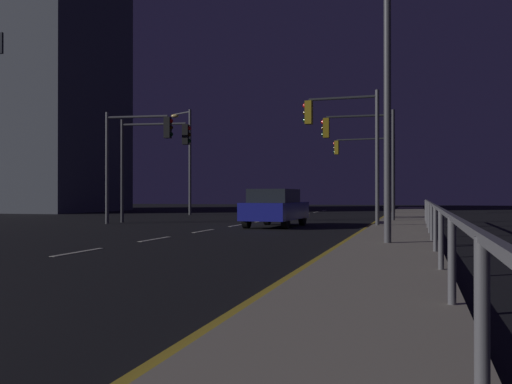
{
  "coord_description": "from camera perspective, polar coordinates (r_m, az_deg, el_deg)",
  "views": [
    {
      "loc": [
        7.56,
        -2.52,
        1.33
      ],
      "look_at": [
        -1.47,
        29.19,
        1.5
      ],
      "focal_mm": 39.88,
      "sensor_mm": 36.0,
      "label": 1
    }
  ],
  "objects": [
    {
      "name": "traffic_light_overhead_east",
      "position": [
        27.61,
        10.5,
        4.82
      ],
      "size": [
        3.48,
        0.34,
        5.2
      ],
      "color": "#38383D",
      "rests_on": "sidewalk_right"
    },
    {
      "name": "traffic_light_near_left",
      "position": [
        39.71,
        11.04,
        3.39
      ],
      "size": [
        4.23,
        0.59,
        5.27
      ],
      "color": "#2D3033",
      "rests_on": "sidewalk_right"
    },
    {
      "name": "traffic_light_mid_right",
      "position": [
        27.68,
        -10.34,
        4.18
      ],
      "size": [
        3.49,
        0.63,
        4.97
      ],
      "color": "#38383D",
      "rests_on": "ground"
    },
    {
      "name": "street_lamp_corner",
      "position": [
        14.67,
        13.86,
        11.96
      ],
      "size": [
        1.5,
        1.07,
        7.18
      ],
      "color": "#4C4C51",
      "rests_on": "sidewalk_right"
    },
    {
      "name": "traffic_light_mid_left",
      "position": [
        26.6,
        -11.99,
        4.6
      ],
      "size": [
        3.24,
        0.55,
        5.15
      ],
      "color": "#4C4C51",
      "rests_on": "ground"
    },
    {
      "name": "car",
      "position": [
        23.57,
        1.95,
        -1.53
      ],
      "size": [
        1.99,
        4.47,
        1.57
      ],
      "color": "navy",
      "rests_on": "ground"
    },
    {
      "name": "lane_edge_line",
      "position": [
        25.13,
        11.33,
        -3.31
      ],
      "size": [
        0.14,
        53.0,
        0.01
      ],
      "color": "gold",
      "rests_on": "ground"
    },
    {
      "name": "lane_markings_center",
      "position": [
        24.74,
        -1.92,
        -3.36
      ],
      "size": [
        0.14,
        50.0,
        0.01
      ],
      "color": "silver",
      "rests_on": "ground"
    },
    {
      "name": "building_distant",
      "position": [
        52.49,
        -24.3,
        12.5
      ],
      "size": [
        18.57,
        10.75,
        25.85
      ],
      "color": "#4C515B",
      "rests_on": "ground"
    },
    {
      "name": "street_lamp_median",
      "position": [
        38.37,
        -6.94,
        4.07
      ],
      "size": [
        1.87,
        1.18,
        7.02
      ],
      "color": "#4C4C51",
      "rests_on": "ground"
    },
    {
      "name": "sidewalk_right",
      "position": [
        20.07,
        14.13,
        -3.89
      ],
      "size": [
        2.26,
        77.0,
        0.14
      ],
      "primitive_type": "cube",
      "color": "#9E937F",
      "rests_on": "ground"
    },
    {
      "name": "barrier_fence",
      "position": [
        14.06,
        17.37,
        -2.12
      ],
      "size": [
        0.09,
        27.15,
        0.98
      ],
      "color": "#59595E",
      "rests_on": "sidewalk_right"
    },
    {
      "name": "ground_plane",
      "position": [
        21.44,
        -4.79,
        -3.85
      ],
      "size": [
        112.0,
        112.0,
        0.0
      ],
      "primitive_type": "plane",
      "color": "black",
      "rests_on": "ground"
    },
    {
      "name": "traffic_light_far_center",
      "position": [
        23.18,
        8.89,
        5.96
      ],
      "size": [
        3.09,
        0.38,
        5.34
      ],
      "color": "#4C4C51",
      "rests_on": "sidewalk_right"
    }
  ]
}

